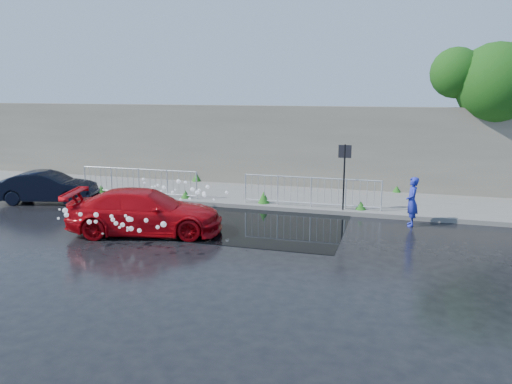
# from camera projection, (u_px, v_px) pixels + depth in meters

# --- Properties ---
(ground) EXTENTS (90.00, 90.00, 0.00)m
(ground) POSITION_uv_depth(u_px,v_px,m) (200.00, 228.00, 15.97)
(ground) COLOR black
(ground) RESTS_ON ground
(pavement) EXTENTS (30.00, 4.00, 0.15)m
(pavement) POSITION_uv_depth(u_px,v_px,m) (246.00, 195.00, 20.66)
(pavement) COLOR #5E5E5A
(pavement) RESTS_ON ground
(curb) EXTENTS (30.00, 0.25, 0.16)m
(curb) POSITION_uv_depth(u_px,v_px,m) (230.00, 205.00, 18.78)
(curb) COLOR #5E5E5A
(curb) RESTS_ON ground
(retaining_wall) EXTENTS (30.00, 0.60, 3.50)m
(retaining_wall) POSITION_uv_depth(u_px,v_px,m) (260.00, 145.00, 22.36)
(retaining_wall) COLOR #635F54
(retaining_wall) RESTS_ON pavement
(puddle) EXTENTS (8.00, 5.00, 0.01)m
(puddle) POSITION_uv_depth(u_px,v_px,m) (225.00, 221.00, 16.78)
(puddle) COLOR black
(puddle) RESTS_ON ground
(sign_post) EXTENTS (0.45, 0.06, 2.50)m
(sign_post) POSITION_uv_depth(u_px,v_px,m) (344.00, 166.00, 17.39)
(sign_post) COLOR black
(sign_post) RESTS_ON ground
(tree) EXTENTS (5.08, 3.15, 6.27)m
(tree) POSITION_uv_depth(u_px,v_px,m) (498.00, 79.00, 19.37)
(tree) COLOR #332114
(tree) RESTS_ON ground
(railing_left) EXTENTS (5.05, 0.05, 1.10)m
(railing_left) POSITION_uv_depth(u_px,v_px,m) (139.00, 181.00, 20.06)
(railing_left) COLOR silver
(railing_left) RESTS_ON pavement
(railing_right) EXTENTS (5.05, 0.05, 1.10)m
(railing_right) POSITION_uv_depth(u_px,v_px,m) (311.00, 191.00, 18.16)
(railing_right) COLOR silver
(railing_right) RESTS_ON pavement
(weeds) EXTENTS (12.17, 3.93, 0.45)m
(weeds) POSITION_uv_depth(u_px,v_px,m) (236.00, 191.00, 20.20)
(weeds) COLOR #154F15
(weeds) RESTS_ON pavement
(water_spray) EXTENTS (3.63, 5.67, 1.10)m
(water_spray) POSITION_uv_depth(u_px,v_px,m) (159.00, 206.00, 16.08)
(water_spray) COLOR white
(water_spray) RESTS_ON ground
(red_car) EXTENTS (5.03, 2.99, 1.37)m
(red_car) POSITION_uv_depth(u_px,v_px,m) (146.00, 212.00, 15.31)
(red_car) COLOR #AC060D
(red_car) RESTS_ON ground
(dark_car) EXTENTS (3.93, 2.23, 1.22)m
(dark_car) POSITION_uv_depth(u_px,v_px,m) (48.00, 187.00, 19.46)
(dark_car) COLOR black
(dark_car) RESTS_ON ground
(person) EXTENTS (0.44, 0.62, 1.61)m
(person) POSITION_uv_depth(u_px,v_px,m) (412.00, 202.00, 16.13)
(person) COLOR #232DB0
(person) RESTS_ON ground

